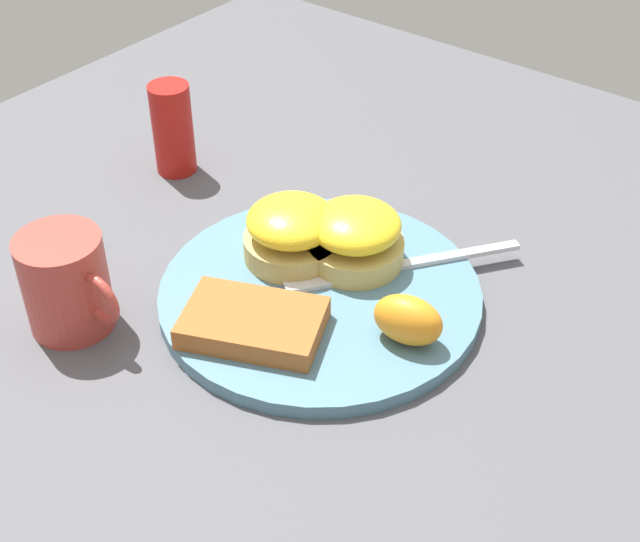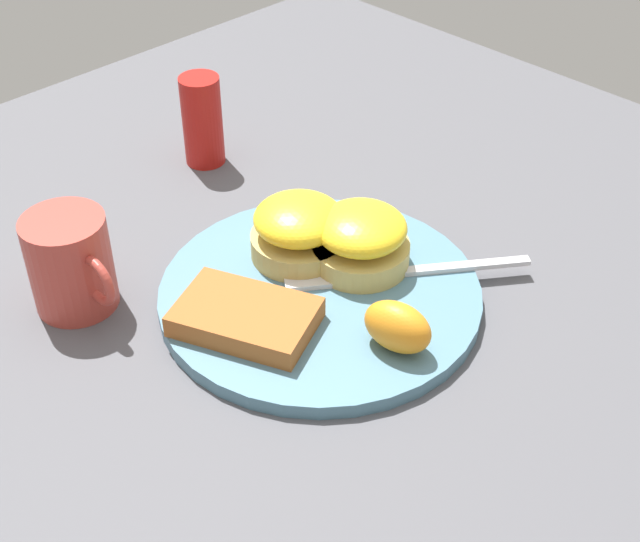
{
  "view_description": "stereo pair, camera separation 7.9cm",
  "coord_description": "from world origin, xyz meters",
  "px_view_note": "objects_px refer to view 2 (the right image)",
  "views": [
    {
      "loc": [
        0.38,
        -0.49,
        0.52
      ],
      "look_at": [
        0.0,
        0.0,
        0.03
      ],
      "focal_mm": 50.0,
      "sensor_mm": 36.0,
      "label": 1
    },
    {
      "loc": [
        0.44,
        -0.44,
        0.52
      ],
      "look_at": [
        0.0,
        0.0,
        0.03
      ],
      "focal_mm": 50.0,
      "sensor_mm": 36.0,
      "label": 2
    }
  ],
  "objects_px": {
    "sandwich_benedict_right": "(299,230)",
    "cup": "(71,263)",
    "orange_wedge": "(398,327)",
    "hashbrown_patty": "(245,317)",
    "condiment_bottle": "(202,120)",
    "fork": "(391,273)",
    "sandwich_benedict_left": "(362,240)"
  },
  "relations": [
    {
      "from": "sandwich_benedict_right",
      "to": "cup",
      "type": "height_order",
      "value": "cup"
    },
    {
      "from": "orange_wedge",
      "to": "hashbrown_patty",
      "type": "bearing_deg",
      "value": -146.4
    },
    {
      "from": "condiment_bottle",
      "to": "orange_wedge",
      "type": "bearing_deg",
      "value": -13.84
    },
    {
      "from": "cup",
      "to": "sandwich_benedict_right",
      "type": "bearing_deg",
      "value": 60.87
    },
    {
      "from": "orange_wedge",
      "to": "cup",
      "type": "xyz_separation_m",
      "value": [
        -0.25,
        -0.15,
        0.01
      ]
    },
    {
      "from": "fork",
      "to": "orange_wedge",
      "type": "bearing_deg",
      "value": -45.71
    },
    {
      "from": "sandwich_benedict_left",
      "to": "sandwich_benedict_right",
      "type": "relative_size",
      "value": 1.0
    },
    {
      "from": "cup",
      "to": "condiment_bottle",
      "type": "bearing_deg",
      "value": 115.44
    },
    {
      "from": "sandwich_benedict_right",
      "to": "orange_wedge",
      "type": "xyz_separation_m",
      "value": [
        0.15,
        -0.03,
        -0.01
      ]
    },
    {
      "from": "sandwich_benedict_left",
      "to": "orange_wedge",
      "type": "distance_m",
      "value": 0.11
    },
    {
      "from": "orange_wedge",
      "to": "condiment_bottle",
      "type": "distance_m",
      "value": 0.37
    },
    {
      "from": "orange_wedge",
      "to": "cup",
      "type": "bearing_deg",
      "value": -149.22
    },
    {
      "from": "sandwich_benedict_right",
      "to": "orange_wedge",
      "type": "height_order",
      "value": "sandwich_benedict_right"
    },
    {
      "from": "sandwich_benedict_left",
      "to": "fork",
      "type": "height_order",
      "value": "sandwich_benedict_left"
    },
    {
      "from": "fork",
      "to": "condiment_bottle",
      "type": "distance_m",
      "value": 0.3
    },
    {
      "from": "orange_wedge",
      "to": "cup",
      "type": "relative_size",
      "value": 0.58
    },
    {
      "from": "sandwich_benedict_right",
      "to": "fork",
      "type": "bearing_deg",
      "value": 24.35
    },
    {
      "from": "sandwich_benedict_left",
      "to": "condiment_bottle",
      "type": "distance_m",
      "value": 0.27
    },
    {
      "from": "hashbrown_patty",
      "to": "orange_wedge",
      "type": "relative_size",
      "value": 1.94
    },
    {
      "from": "hashbrown_patty",
      "to": "condiment_bottle",
      "type": "xyz_separation_m",
      "value": [
        -0.26,
        0.16,
        0.03
      ]
    },
    {
      "from": "cup",
      "to": "sandwich_benedict_left",
      "type": "bearing_deg",
      "value": 54.0
    },
    {
      "from": "fork",
      "to": "cup",
      "type": "bearing_deg",
      "value": -130.08
    },
    {
      "from": "fork",
      "to": "hashbrown_patty",
      "type": "bearing_deg",
      "value": -106.31
    },
    {
      "from": "fork",
      "to": "condiment_bottle",
      "type": "bearing_deg",
      "value": 175.97
    },
    {
      "from": "sandwich_benedict_right",
      "to": "orange_wedge",
      "type": "distance_m",
      "value": 0.15
    },
    {
      "from": "cup",
      "to": "condiment_bottle",
      "type": "relative_size",
      "value": 1.02
    },
    {
      "from": "sandwich_benedict_left",
      "to": "fork",
      "type": "distance_m",
      "value": 0.04
    },
    {
      "from": "sandwich_benedict_right",
      "to": "cup",
      "type": "distance_m",
      "value": 0.21
    },
    {
      "from": "sandwich_benedict_right",
      "to": "cup",
      "type": "bearing_deg",
      "value": -119.13
    },
    {
      "from": "cup",
      "to": "orange_wedge",
      "type": "bearing_deg",
      "value": 30.78
    },
    {
      "from": "orange_wedge",
      "to": "cup",
      "type": "distance_m",
      "value": 0.29
    },
    {
      "from": "sandwich_benedict_left",
      "to": "condiment_bottle",
      "type": "xyz_separation_m",
      "value": [
        -0.27,
        0.03,
        0.01
      ]
    }
  ]
}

